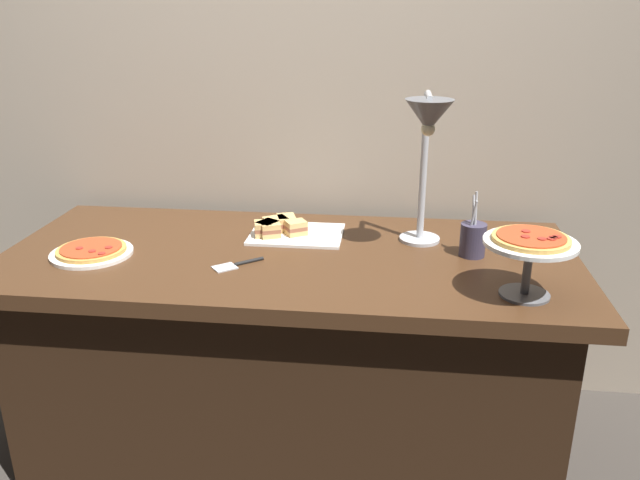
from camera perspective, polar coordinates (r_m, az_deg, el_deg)
ground_plane at (r=2.50m, az=-2.49°, el=-17.56°), size 8.00×8.00×0.00m
back_wall at (r=2.49m, az=-1.04°, el=12.60°), size 4.40×0.04×2.40m
buffet_table at (r=2.28m, az=-2.64°, el=-9.92°), size 1.90×0.84×0.76m
heat_lamp at (r=2.03m, az=9.59°, el=9.46°), size 0.15×0.29×0.52m
pizza_plate_front at (r=2.23m, az=-19.77°, el=-0.97°), size 0.27×0.27×0.03m
pizza_plate_center at (r=1.85m, az=18.29°, el=-0.63°), size 0.26×0.26×0.18m
sandwich_platter at (r=2.27m, az=-3.21°, el=0.94°), size 0.33×0.25×0.06m
sauce_cup_near at (r=2.25m, az=17.43°, el=-0.20°), size 0.07×0.07×0.04m
utensil_holder at (r=2.13m, az=13.52°, el=0.08°), size 0.08×0.08×0.22m
serving_spatula at (r=2.03m, az=-7.49°, el=-2.20°), size 0.15×0.13×0.01m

